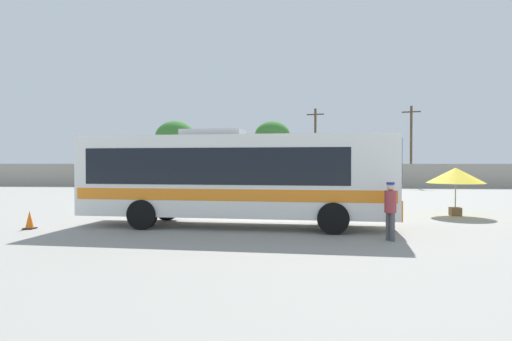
% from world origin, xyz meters
% --- Properties ---
extents(ground_plane, '(300.00, 300.00, 0.00)m').
position_xyz_m(ground_plane, '(0.00, 10.00, 0.00)').
color(ground_plane, gray).
extents(perimeter_wall, '(80.00, 0.30, 2.22)m').
position_xyz_m(perimeter_wall, '(0.00, 24.97, 1.11)').
color(perimeter_wall, '#9E998C').
rests_on(perimeter_wall, ground_plane).
extents(coach_bus_white_orange, '(11.41, 3.35, 3.53)m').
position_xyz_m(coach_bus_white_orange, '(-0.48, -0.68, 1.89)').
color(coach_bus_white_orange, white).
rests_on(coach_bus_white_orange, ground_plane).
extents(attendant_by_bus_door, '(0.48, 0.48, 1.75)m').
position_xyz_m(attendant_by_bus_door, '(4.61, -3.17, 0.99)').
color(attendant_by_bus_door, '#4C4C51').
rests_on(attendant_by_bus_door, ground_plane).
extents(vendor_umbrella_near_gate_yellow, '(2.44, 2.44, 2.11)m').
position_xyz_m(vendor_umbrella_near_gate_yellow, '(8.85, 3.25, 1.74)').
color(vendor_umbrella_near_gate_yellow, gray).
rests_on(vendor_umbrella_near_gate_yellow, ground_plane).
extents(parked_car_leftmost_maroon, '(4.53, 2.12, 1.52)m').
position_xyz_m(parked_car_leftmost_maroon, '(-14.29, 20.86, 0.80)').
color(parked_car_leftmost_maroon, maroon).
rests_on(parked_car_leftmost_maroon, ground_plane).
extents(parked_car_second_dark_blue, '(4.38, 2.27, 1.44)m').
position_xyz_m(parked_car_second_dark_blue, '(-7.59, 21.01, 0.77)').
color(parked_car_second_dark_blue, navy).
rests_on(parked_car_second_dark_blue, ground_plane).
extents(parked_car_third_white, '(4.55, 2.30, 1.43)m').
position_xyz_m(parked_car_third_white, '(-1.38, 20.88, 0.77)').
color(parked_car_third_white, silver).
rests_on(parked_car_third_white, ground_plane).
extents(utility_pole_near, '(1.77, 0.58, 7.96)m').
position_xyz_m(utility_pole_near, '(4.14, 28.83, 4.16)').
color(utility_pole_near, '#4C3823').
rests_on(utility_pole_near, ground_plane).
extents(utility_pole_far, '(1.76, 0.62, 8.04)m').
position_xyz_m(utility_pole_far, '(13.68, 28.08, 4.20)').
color(utility_pole_far, '#4C3823').
rests_on(utility_pole_far, ground_plane).
extents(roadside_tree_left, '(4.18, 4.18, 6.68)m').
position_xyz_m(roadside_tree_left, '(-10.38, 27.51, 4.89)').
color(roadside_tree_left, brown).
rests_on(roadside_tree_left, ground_plane).
extents(roadside_tree_midleft, '(3.65, 3.65, 6.58)m').
position_xyz_m(roadside_tree_midleft, '(-0.29, 27.61, 5.00)').
color(roadside_tree_midleft, brown).
rests_on(roadside_tree_midleft, ground_plane).
extents(traffic_cone_on_apron, '(0.36, 0.36, 0.64)m').
position_xyz_m(traffic_cone_on_apron, '(-7.50, -1.90, 0.31)').
color(traffic_cone_on_apron, black).
rests_on(traffic_cone_on_apron, ground_plane).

